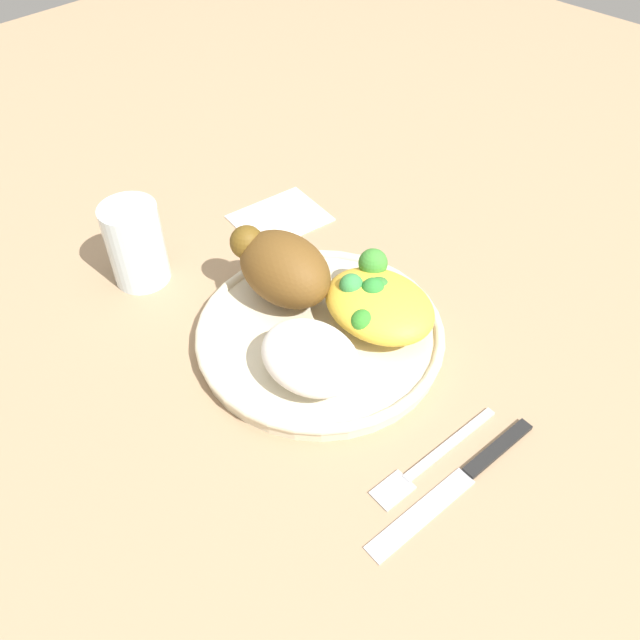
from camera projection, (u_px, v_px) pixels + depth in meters
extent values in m
plane|color=#9F7F5E|center=(320.00, 341.00, 0.66)|extent=(2.00, 2.00, 0.00)
cylinder|color=beige|center=(320.00, 336.00, 0.65)|extent=(0.24, 0.24, 0.02)
torus|color=beige|center=(320.00, 331.00, 0.64)|extent=(0.25, 0.25, 0.01)
ellipsoid|color=brown|center=(285.00, 269.00, 0.65)|extent=(0.11, 0.07, 0.07)
sphere|color=brown|center=(245.00, 243.00, 0.66)|extent=(0.03, 0.03, 0.03)
ellipsoid|color=white|center=(310.00, 357.00, 0.58)|extent=(0.10, 0.08, 0.04)
ellipsoid|color=gold|center=(379.00, 305.00, 0.63)|extent=(0.12, 0.09, 0.04)
sphere|color=#2F8632|center=(373.00, 289.00, 0.63)|extent=(0.02, 0.02, 0.02)
sphere|color=#358A2B|center=(363.00, 322.00, 0.61)|extent=(0.02, 0.02, 0.02)
sphere|color=#3E8A31|center=(373.00, 263.00, 0.65)|extent=(0.03, 0.03, 0.03)
sphere|color=#367C31|center=(379.00, 292.00, 0.64)|extent=(0.03, 0.03, 0.03)
sphere|color=green|center=(386.00, 291.00, 0.63)|extent=(0.02, 0.02, 0.02)
sphere|color=#3A8F45|center=(351.00, 286.00, 0.63)|extent=(0.02, 0.02, 0.02)
cube|color=#B2B2B7|center=(450.00, 443.00, 0.57)|extent=(0.02, 0.11, 0.01)
cube|color=#B2B2B7|center=(393.00, 490.00, 0.54)|extent=(0.03, 0.04, 0.00)
cube|color=black|center=(499.00, 447.00, 0.56)|extent=(0.02, 0.08, 0.01)
cube|color=#B2B2B7|center=(421.00, 513.00, 0.52)|extent=(0.03, 0.11, 0.00)
cylinder|color=silver|center=(136.00, 244.00, 0.69)|extent=(0.06, 0.06, 0.09)
cube|color=white|center=(280.00, 217.00, 0.80)|extent=(0.10, 0.12, 0.00)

